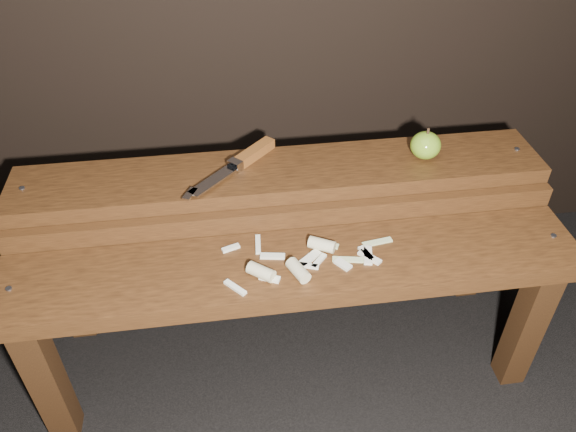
{
  "coord_description": "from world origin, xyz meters",
  "views": [
    {
      "loc": [
        -0.13,
        -0.87,
        1.21
      ],
      "look_at": [
        0.0,
        0.06,
        0.45
      ],
      "focal_mm": 35.0,
      "sensor_mm": 36.0,
      "label": 1
    }
  ],
  "objects": [
    {
      "name": "apple_scraps",
      "position": [
        0.01,
        -0.06,
        0.43
      ],
      "size": [
        0.36,
        0.17,
        0.03
      ],
      "color": "beige",
      "rests_on": "bench_front_tier"
    },
    {
      "name": "bench_front_tier",
      "position": [
        0.0,
        -0.06,
        0.35
      ],
      "size": [
        1.2,
        0.2,
        0.42
      ],
      "color": "black",
      "rests_on": "ground"
    },
    {
      "name": "ground",
      "position": [
        0.0,
        0.0,
        0.0
      ],
      "size": [
        60.0,
        60.0,
        0.0
      ],
      "primitive_type": "plane",
      "color": "black"
    },
    {
      "name": "apple",
      "position": [
        0.33,
        0.17,
        0.53
      ],
      "size": [
        0.07,
        0.07,
        0.07
      ],
      "color": "olive",
      "rests_on": "bench_rear_tier"
    },
    {
      "name": "bench_rear_tier",
      "position": [
        0.0,
        0.17,
        0.41
      ],
      "size": [
        1.2,
        0.21,
        0.5
      ],
      "color": "black",
      "rests_on": "ground"
    },
    {
      "name": "knife",
      "position": [
        -0.08,
        0.2,
        0.51
      ],
      "size": [
        0.22,
        0.21,
        0.03
      ],
      "color": "brown",
      "rests_on": "bench_rear_tier"
    }
  ]
}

